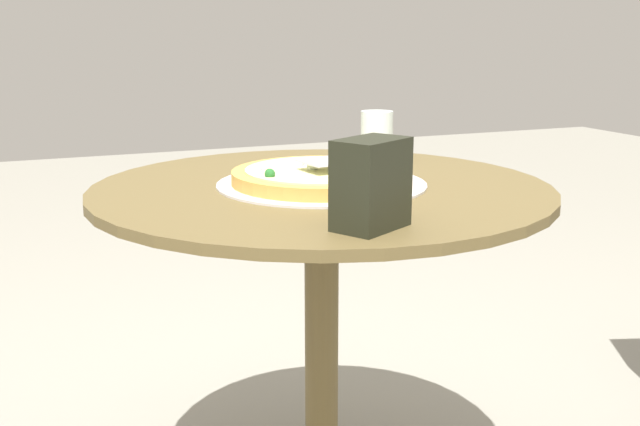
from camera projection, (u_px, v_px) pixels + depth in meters
name	position (u px, v px, depth m)	size (l,w,h in m)	color
patio_table	(322.00, 292.00, 1.44)	(0.84, 0.84, 0.72)	brown
pizza_on_tray	(320.00, 177.00, 1.39)	(0.38, 0.38, 0.05)	silver
pizza_server	(356.00, 156.00, 1.39)	(0.22, 0.09, 0.02)	silver
drinking_cup	(377.00, 137.00, 1.61)	(0.07, 0.07, 0.11)	silver
napkin_dispenser	(371.00, 184.00, 1.08)	(0.11, 0.07, 0.13)	black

